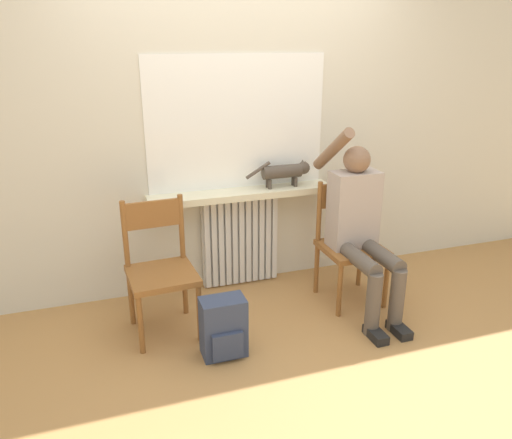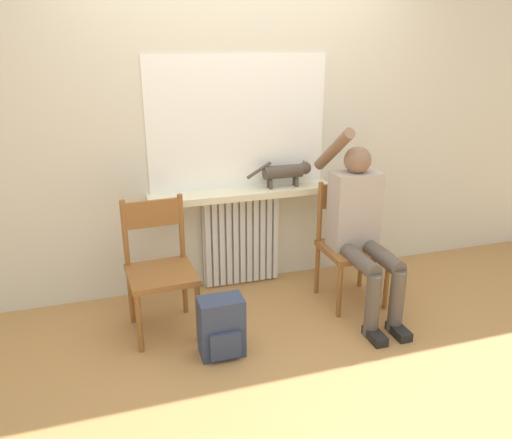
% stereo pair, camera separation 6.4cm
% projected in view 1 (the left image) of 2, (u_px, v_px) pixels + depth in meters
% --- Properties ---
extents(ground_plane, '(12.00, 12.00, 0.00)m').
position_uv_depth(ground_plane, '(296.00, 363.00, 3.05)').
color(ground_plane, '#B27F47').
extents(wall_with_window, '(7.00, 0.06, 2.70)m').
position_uv_depth(wall_with_window, '(236.00, 114.00, 3.69)').
color(wall_with_window, beige).
rests_on(wall_with_window, ground_plane).
extents(radiator, '(0.61, 0.08, 0.74)m').
position_uv_depth(radiator, '(240.00, 240.00, 3.95)').
color(radiator, silver).
rests_on(radiator, ground_plane).
extents(windowsill, '(1.42, 0.23, 0.05)m').
position_uv_depth(windowsill, '(242.00, 194.00, 3.76)').
color(windowsill, beige).
rests_on(windowsill, radiator).
extents(window_glass, '(1.36, 0.01, 0.98)m').
position_uv_depth(window_glass, '(237.00, 123.00, 3.68)').
color(window_glass, white).
rests_on(window_glass, windowsill).
extents(chair_left, '(0.45, 0.45, 0.89)m').
position_uv_depth(chair_left, '(160.00, 268.00, 3.27)').
color(chair_left, brown).
rests_on(chair_left, ground_plane).
extents(chair_right, '(0.43, 0.43, 0.89)m').
position_uv_depth(chair_right, '(350.00, 242.00, 3.69)').
color(chair_right, brown).
rests_on(chair_right, ground_plane).
extents(person, '(0.36, 1.04, 1.32)m').
position_uv_depth(person, '(360.00, 223.00, 3.51)').
color(person, brown).
rests_on(person, ground_plane).
extents(cat, '(0.52, 0.10, 0.21)m').
position_uv_depth(cat, '(286.00, 171.00, 3.82)').
color(cat, '#4C4238').
rests_on(cat, windowsill).
extents(backpack, '(0.27, 0.20, 0.38)m').
position_uv_depth(backpack, '(224.00, 328.00, 3.08)').
color(backpack, '#333D56').
rests_on(backpack, ground_plane).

